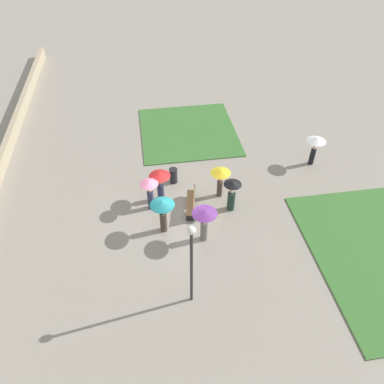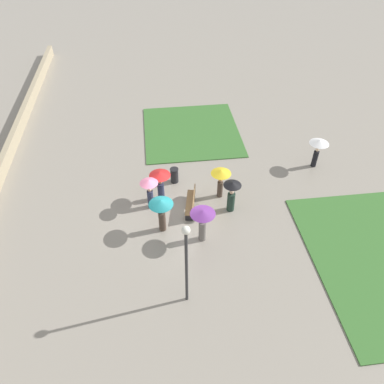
# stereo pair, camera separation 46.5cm
# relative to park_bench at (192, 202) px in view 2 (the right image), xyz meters

# --- Properties ---
(ground_plane) EXTENTS (90.00, 90.00, 0.00)m
(ground_plane) POSITION_rel_park_bench_xyz_m (0.49, -0.99, -0.47)
(ground_plane) COLOR gray
(lawn_patch_near) EXTENTS (6.67, 6.24, 0.06)m
(lawn_patch_near) POSITION_rel_park_bench_xyz_m (-7.33, 0.89, -0.44)
(lawn_patch_near) COLOR #386B2D
(lawn_patch_near) RESTS_ON ground_plane
(lawn_patch_far) EXTENTS (8.77, 5.79, 0.06)m
(lawn_patch_far) POSITION_rel_park_bench_xyz_m (4.45, 7.94, -0.44)
(lawn_patch_far) COLOR #386B2D
(lawn_patch_far) RESTS_ON ground_plane
(park_bench) EXTENTS (1.96, 0.78, 0.90)m
(park_bench) POSITION_rel_park_bench_xyz_m (0.00, 0.00, 0.00)
(park_bench) COLOR brown
(park_bench) RESTS_ON ground_plane
(lamp_post) EXTENTS (0.32, 0.32, 4.36)m
(lamp_post) POSITION_rel_park_bench_xyz_m (5.31, -0.85, 2.33)
(lamp_post) COLOR #2D2D30
(lamp_post) RESTS_ON ground_plane
(trash_bin) EXTENTS (0.48, 0.48, 0.89)m
(trash_bin) POSITION_rel_park_bench_xyz_m (-2.30, -0.69, -0.03)
(trash_bin) COLOR #232326
(trash_bin) RESTS_ON ground_plane
(crowd_person_red) EXTENTS (1.11, 1.11, 1.80)m
(crowd_person_red) POSITION_rel_park_bench_xyz_m (-1.00, -1.52, 0.84)
(crowd_person_red) COLOR #282D47
(crowd_person_red) RESTS_ON ground_plane
(crowd_person_teal) EXTENTS (1.17, 1.17, 1.95)m
(crowd_person_teal) POSITION_rel_park_bench_xyz_m (1.27, -1.59, 1.00)
(crowd_person_teal) COLOR #47382D
(crowd_person_teal) RESTS_ON ground_plane
(crowd_person_purple) EXTENTS (1.17, 1.17, 1.90)m
(crowd_person_purple) POSITION_rel_park_bench_xyz_m (2.13, 0.25, 0.91)
(crowd_person_purple) COLOR slate
(crowd_person_purple) RESTS_ON ground_plane
(crowd_person_yellow) EXTENTS (1.06, 1.06, 1.77)m
(crowd_person_yellow) POSITION_rel_park_bench_xyz_m (-0.79, 1.62, 0.86)
(crowd_person_yellow) COLOR #47382D
(crowd_person_yellow) RESTS_ON ground_plane
(crowd_person_pink) EXTENTS (0.93, 0.93, 1.81)m
(crowd_person_pink) POSITION_rel_park_bench_xyz_m (-0.39, -2.09, 0.78)
(crowd_person_pink) COLOR #282D47
(crowd_person_pink) RESTS_ON ground_plane
(crowd_person_black) EXTENTS (0.90, 0.90, 1.85)m
(crowd_person_black) POSITION_rel_park_bench_xyz_m (0.32, 1.98, 0.64)
(crowd_person_black) COLOR #1E3328
(crowd_person_black) RESTS_ON ground_plane
(lone_walker_far_path) EXTENTS (1.11, 1.11, 1.84)m
(lone_walker_far_path) POSITION_rel_park_bench_xyz_m (-2.73, 7.62, 0.94)
(lone_walker_far_path) COLOR black
(lone_walker_far_path) RESTS_ON ground_plane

